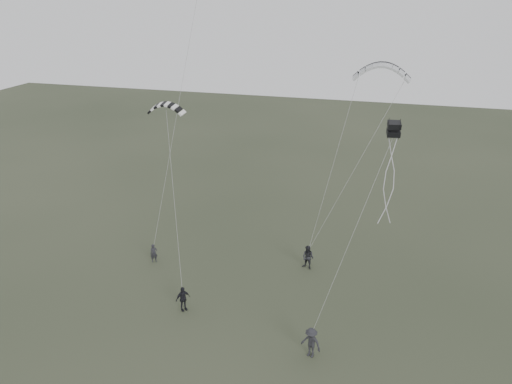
% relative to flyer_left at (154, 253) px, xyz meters
% --- Properties ---
extents(ground, '(140.00, 140.00, 0.00)m').
position_rel_flyer_left_xyz_m(ground, '(7.55, -5.54, -0.76)').
color(ground, '#2E3725').
rests_on(ground, ground).
extents(flyer_left, '(0.66, 0.61, 1.52)m').
position_rel_flyer_left_xyz_m(flyer_left, '(0.00, 0.00, 0.00)').
color(flyer_left, black).
rests_on(flyer_left, ground).
extents(flyer_right, '(1.11, 0.98, 1.91)m').
position_rel_flyer_left_xyz_m(flyer_right, '(11.86, 2.22, 0.20)').
color(flyer_right, black).
rests_on(flyer_right, ground).
extents(flyer_center, '(0.99, 1.09, 1.78)m').
position_rel_flyer_left_xyz_m(flyer_center, '(4.72, -5.28, 0.13)').
color(flyer_center, black).
rests_on(flyer_center, ground).
extents(flyer_far, '(1.42, 1.10, 1.94)m').
position_rel_flyer_left_xyz_m(flyer_far, '(13.72, -7.50, 0.21)').
color(flyer_far, '#232328').
rests_on(flyer_far, ground).
extents(kite_pale_large, '(4.15, 1.27, 1.83)m').
position_rel_flyer_left_xyz_m(kite_pale_large, '(15.93, 6.77, 14.16)').
color(kite_pale_large, '#B9BBBF').
rests_on(kite_pale_large, flyer_right).
extents(kite_striped, '(2.71, 0.87, 1.20)m').
position_rel_flyer_left_xyz_m(kite_striped, '(1.54, 0.78, 11.75)').
color(kite_striped, black).
rests_on(kite_striped, flyer_center).
extents(kite_box, '(0.80, 0.89, 0.84)m').
position_rel_flyer_left_xyz_m(kite_box, '(17.10, -3.59, 12.26)').
color(kite_box, black).
rests_on(kite_box, flyer_far).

